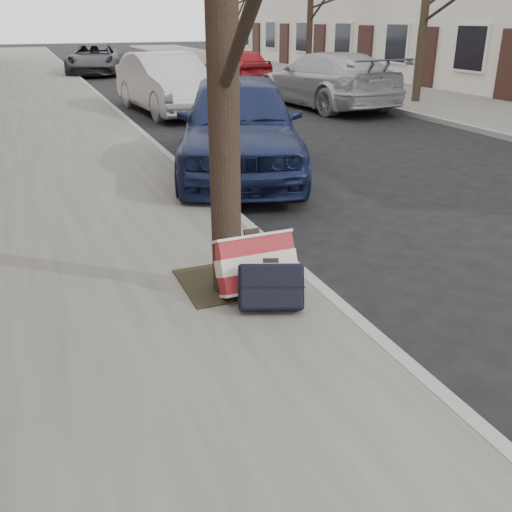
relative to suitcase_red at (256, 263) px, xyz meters
name	(u,v)px	position (x,y,z in m)	size (l,w,h in m)	color
ground	(489,313)	(1.83, -0.93, -0.39)	(120.00, 120.00, 0.00)	black
near_sidewalk	(18,104)	(-1.87, 14.07, -0.33)	(5.00, 70.00, 0.12)	slate
far_sidewalk	(360,88)	(9.63, 14.07, -0.33)	(4.00, 70.00, 0.12)	gray
dirt_patch	(228,281)	(-0.17, 0.27, -0.26)	(0.85, 0.85, 0.01)	black
suitcase_red	(256,263)	(0.00, 0.00, 0.00)	(0.69, 0.19, 0.50)	maroon
suitcase_navy	(271,286)	(-0.01, -0.37, -0.05)	(0.54, 0.18, 0.39)	black
car_near_front	(239,124)	(1.47, 4.45, 0.41)	(1.89, 4.70, 1.60)	#161E43
car_near_mid	(167,83)	(1.92, 11.24, 0.38)	(1.63, 4.67, 1.54)	#B3B6BA
car_near_back	(94,59)	(1.51, 23.39, 0.27)	(2.20, 4.76, 1.32)	#39393E
car_far_front	(326,80)	(6.35, 10.62, 0.37)	(2.13, 5.25, 1.52)	#A4A5AC
car_far_back	(240,65)	(6.47, 18.02, 0.26)	(1.53, 3.79, 1.29)	maroon
tree_far_a	(424,20)	(9.03, 9.99, 1.93)	(0.24, 0.24, 4.40)	black
tree_far_b	(310,15)	(9.03, 17.06, 2.09)	(0.24, 0.24, 4.71)	black
tree_far_c	(237,13)	(9.03, 25.36, 2.23)	(0.22, 0.22, 5.00)	black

